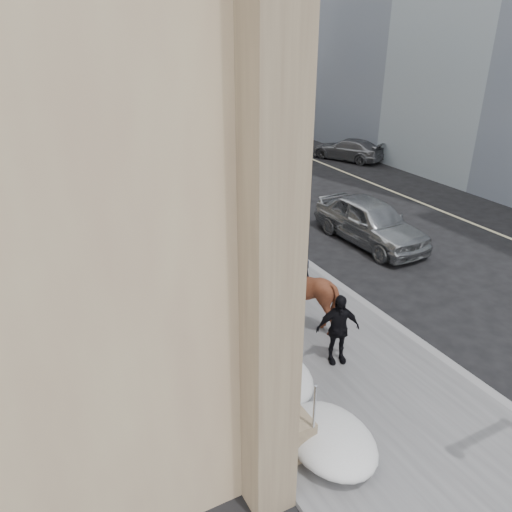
{
  "coord_description": "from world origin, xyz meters",
  "views": [
    {
      "loc": [
        -5.74,
        -7.36,
        7.29
      ],
      "look_at": [
        -0.23,
        3.14,
        1.7
      ],
      "focal_mm": 35.0,
      "sensor_mm": 36.0,
      "label": 1
    }
  ],
  "objects_px": {
    "car_silver": "(370,221)",
    "mounted_horse_left": "(198,236)",
    "pedestrian": "(338,329)",
    "car_grey": "(348,149)",
    "mounted_horse_right": "(298,286)"
  },
  "relations": [
    {
      "from": "car_silver",
      "to": "car_grey",
      "type": "height_order",
      "value": "car_silver"
    },
    {
      "from": "mounted_horse_left",
      "to": "car_silver",
      "type": "relative_size",
      "value": 0.59
    },
    {
      "from": "mounted_horse_right",
      "to": "car_grey",
      "type": "height_order",
      "value": "mounted_horse_right"
    },
    {
      "from": "car_silver",
      "to": "mounted_horse_left",
      "type": "bearing_deg",
      "value": 174.22
    },
    {
      "from": "mounted_horse_left",
      "to": "pedestrian",
      "type": "height_order",
      "value": "mounted_horse_left"
    },
    {
      "from": "car_grey",
      "to": "car_silver",
      "type": "bearing_deg",
      "value": 32.0
    },
    {
      "from": "mounted_horse_left",
      "to": "car_grey",
      "type": "bearing_deg",
      "value": -145.1
    },
    {
      "from": "mounted_horse_left",
      "to": "mounted_horse_right",
      "type": "xyz_separation_m",
      "value": [
        1.15,
        -4.0,
        -0.1
      ]
    },
    {
      "from": "car_grey",
      "to": "mounted_horse_right",
      "type": "bearing_deg",
      "value": 24.17
    },
    {
      "from": "pedestrian",
      "to": "mounted_horse_left",
      "type": "bearing_deg",
      "value": 118.24
    },
    {
      "from": "mounted_horse_left",
      "to": "car_silver",
      "type": "distance_m",
      "value": 6.43
    },
    {
      "from": "mounted_horse_right",
      "to": "car_silver",
      "type": "relative_size",
      "value": 0.55
    },
    {
      "from": "mounted_horse_right",
      "to": "car_grey",
      "type": "distance_m",
      "value": 17.99
    },
    {
      "from": "pedestrian",
      "to": "car_silver",
      "type": "height_order",
      "value": "pedestrian"
    },
    {
      "from": "car_silver",
      "to": "pedestrian",
      "type": "bearing_deg",
      "value": -136.42
    }
  ]
}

